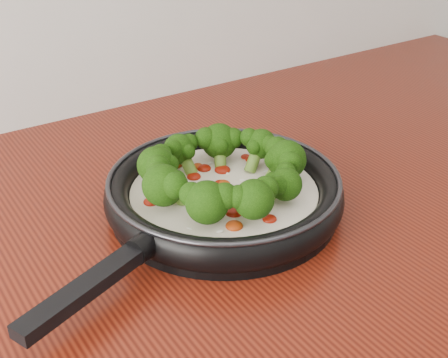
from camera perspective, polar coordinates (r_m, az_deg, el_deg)
skillet at (r=0.81m, az=-0.18°, el=-1.01°), size 0.53×0.42×0.10m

